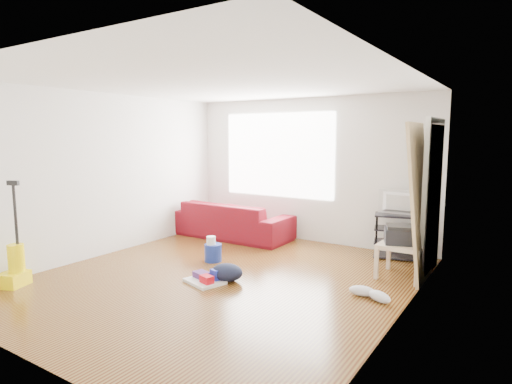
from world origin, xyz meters
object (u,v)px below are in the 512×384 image
Objects in this scene: tv_stand at (397,236)px; side_table at (402,249)px; vacuum at (15,266)px; cleaning_tray at (206,279)px; bucket at (213,261)px; backpack at (227,281)px; sofa at (232,237)px.

tv_stand is 0.94m from side_table.
cleaning_tray is at bearing 15.88° from vacuum.
bucket is 0.46× the size of cleaning_tray.
side_table is at bearing 37.55° from cleaning_tray.
tv_stand is at bearing 38.25° from backpack.
tv_stand is 1.34× the size of cleaning_tray.
bucket is 0.92m from backpack.
bucket is at bearing 122.23° from backpack.
side_table is at bearing 16.87° from bucket.
sofa reaches higher than cleaning_tray.
cleaning_tray is at bearing -142.45° from side_table.
backpack is at bearing -143.47° from side_table.
tv_stand is 2.75m from backpack.
side_table is at bearing 17.07° from vacuum.
side_table is 4.91m from vacuum.
vacuum is (-3.65, -3.81, -0.10)m from tv_stand.
sofa is 4.02× the size of cleaning_tray.
sofa is at bearing 115.64° from bucket.
backpack is at bearing 124.53° from sofa.
side_table is 2.57m from cleaning_tray.
backpack is 0.31× the size of vacuum.
tv_stand is at bearing 54.81° from cleaning_tray.
tv_stand is at bearing 26.82° from vacuum.
bucket is (-2.54, -0.77, -0.38)m from side_table.
cleaning_tray is 1.35× the size of backpack.
cleaning_tray is at bearing -150.98° from backpack.
tv_stand is at bearing 36.54° from bucket.
vacuum is (-1.93, -1.36, 0.19)m from cleaning_tray.
sofa is 2.41m from backpack.
sofa is 1.54m from bucket.
vacuum is (-3.95, -2.92, -0.14)m from side_table.
sofa reaches higher than backpack.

